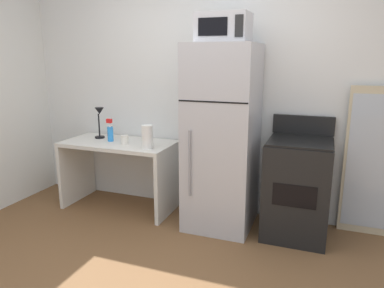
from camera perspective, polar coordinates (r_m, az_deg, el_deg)
name	(u,v)px	position (r m, az deg, el deg)	size (l,w,h in m)	color
wall_back_white	(212,91)	(3.85, 3.25, 8.43)	(5.00, 0.10, 2.60)	silver
desk	(120,161)	(4.04, -11.38, -2.72)	(1.21, 0.61, 0.75)	silver
desk_lamp	(99,117)	(4.16, -14.46, 4.10)	(0.14, 0.12, 0.35)	black
coffee_mug	(125,140)	(3.86, -10.61, 0.68)	(0.08, 0.08, 0.10)	white
spray_bottle	(110,132)	(4.01, -12.83, 1.81)	(0.06, 0.06, 0.25)	#2D8CEA
paper_towel_roll	(147,137)	(3.61, -7.11, 1.10)	(0.11, 0.11, 0.24)	white
refrigerator	(222,138)	(3.47, 4.79, 0.89)	(0.63, 0.68, 1.77)	#B7B7BC
microwave	(224,28)	(3.38, 5.05, 17.86)	(0.46, 0.35, 0.26)	#B7B7BC
oven_range	(297,187)	(3.50, 16.32, -6.63)	(0.57, 0.61, 1.10)	black
leaning_mirror	(369,163)	(3.70, 26.27, -2.66)	(0.44, 0.03, 1.40)	#C6B793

